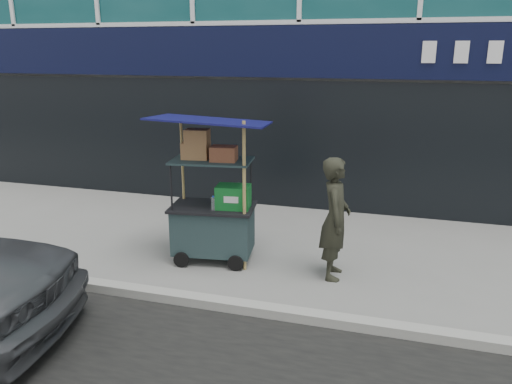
% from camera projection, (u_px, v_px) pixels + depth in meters
% --- Properties ---
extents(ground, '(80.00, 80.00, 0.00)m').
position_uv_depth(ground, '(229.00, 301.00, 6.07)').
color(ground, slate).
rests_on(ground, ground).
extents(curb, '(80.00, 0.18, 0.12)m').
position_uv_depth(curb, '(223.00, 304.00, 5.87)').
color(curb, gray).
rests_on(curb, ground).
extents(vendor_cart, '(1.69, 1.29, 2.11)m').
position_uv_depth(vendor_cart, '(214.00, 211.00, 7.06)').
color(vendor_cart, '#1A2B2D').
rests_on(vendor_cart, ground).
extents(vendor_man, '(0.44, 0.63, 1.63)m').
position_uv_depth(vendor_man, '(335.00, 219.00, 6.52)').
color(vendor_man, black).
rests_on(vendor_man, ground).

